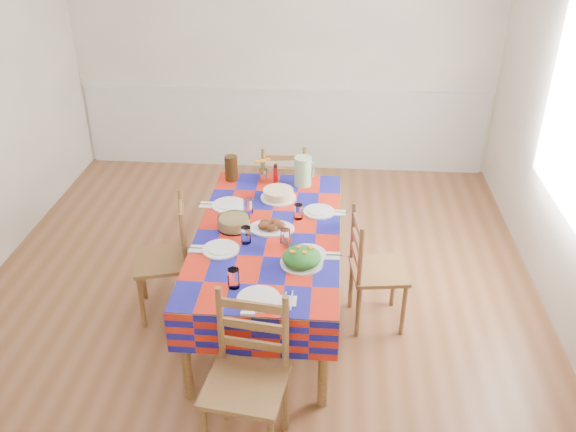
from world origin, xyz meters
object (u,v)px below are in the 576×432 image
Objects in this scene: dining_table at (268,242)px; chair_left at (167,259)px; green_pitcher at (303,171)px; tea_pitcher at (231,168)px; chair_far at (284,191)px; chair_near at (247,380)px; chair_right at (373,271)px; meat_platter at (271,226)px.

dining_table is 2.03× the size of chair_left.
tea_pitcher is (-0.59, 0.04, -0.01)m from green_pitcher.
green_pitcher is at bearing -4.08° from tea_pitcher.
chair_near is at bearing 82.81° from chair_far.
dining_table is at bearing 82.03° from chair_right.
chair_near is 1.09× the size of chair_right.
tea_pitcher is 0.96m from chair_left.
meat_platter is at bearing 83.43° from chair_far.
dining_table is at bearing 74.27° from chair_left.
green_pitcher is 1.03m from chair_right.
tea_pitcher is (-0.41, 0.77, 0.08)m from meat_platter.
meat_platter is 1.56× the size of tea_pitcher.
green_pitcher reaches higher than chair_left.
green_pitcher is 0.26× the size of chair_left.
green_pitcher reaches higher than dining_table.
chair_right is at bearing 114.85° from chair_far.
tea_pitcher is 0.21× the size of chair_near.
chair_far is 1.00× the size of chair_left.
chair_far is at bearing 132.32° from chair_left.
chair_near is at bearing 17.52° from chair_left.
green_pitcher is 1.28m from chair_left.
chair_right is (0.56, -0.77, -0.41)m from green_pitcher.
meat_platter is 0.80m from chair_right.
chair_near reaches higher than chair_far.
green_pitcher is 0.59m from tea_pitcher.
meat_platter reaches higher than dining_table.
chair_right is at bearing -0.42° from dining_table.
chair_far is at bearing 44.21° from tea_pitcher.
meat_platter is 1.19m from chair_far.
dining_table is 0.78m from chair_left.
tea_pitcher reaches higher than chair_far.
green_pitcher reaches higher than chair_right.
chair_far reaches higher than dining_table.
tea_pitcher reaches higher than chair_left.
chair_near reaches higher than chair_left.
dining_table is 1.20m from chair_near.
tea_pitcher is 2.07m from chair_near.
dining_table is 0.78m from chair_right.
dining_table is at bearing 82.53° from chair_far.
chair_left is (-0.37, -0.80, -0.38)m from tea_pitcher.
chair_near is at bearing -95.66° from green_pitcher.
chair_right reaches higher than dining_table.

